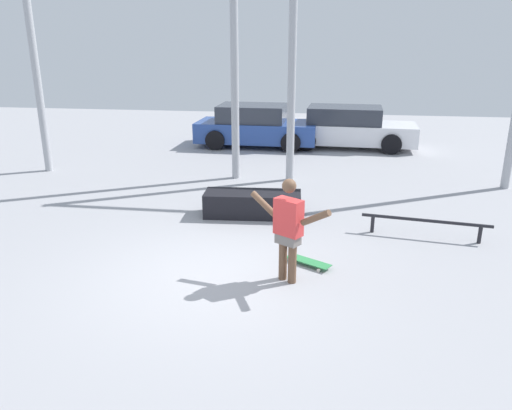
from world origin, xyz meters
TOP-DOWN VIEW (x-y plane):
  - ground_plane at (0.00, 0.00)m, footprint 36.00×36.00m
  - skateboarder at (1.13, 0.00)m, footprint 1.25×0.85m
  - skateboard at (1.42, 0.59)m, footprint 0.77×0.56m
  - grind_box at (0.17, 2.83)m, footprint 2.01×0.82m
  - grind_rail at (3.48, 2.09)m, footprint 2.27×0.39m
  - canopy_support_left at (-3.35, 5.70)m, footprint 5.49×0.20m
  - canopy_support_right at (3.35, 5.70)m, footprint 5.49×0.20m
  - parked_car_blue at (-0.79, 9.89)m, footprint 4.06×2.02m
  - parked_car_white at (2.29, 10.11)m, footprint 4.43×2.06m

SIDE VIEW (x-z plane):
  - ground_plane at x=0.00m, z-range 0.00..0.00m
  - skateboard at x=1.42m, z-range 0.03..0.10m
  - grind_box at x=0.17m, z-range 0.00..0.50m
  - grind_rail at x=3.48m, z-range 0.10..0.47m
  - parked_car_white at x=2.29m, z-range -0.02..1.33m
  - parked_car_blue at x=-0.79m, z-range -0.03..1.36m
  - skateboarder at x=1.13m, z-range 0.08..1.68m
  - canopy_support_left at x=-3.35m, z-range 0.64..6.72m
  - canopy_support_right at x=3.35m, z-range 0.64..6.72m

